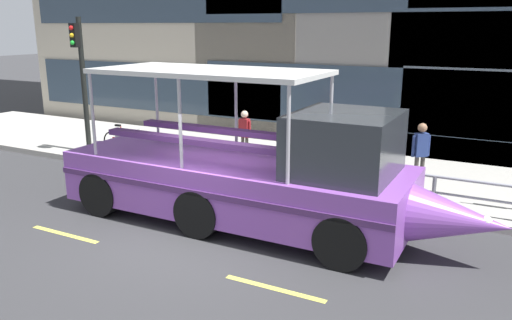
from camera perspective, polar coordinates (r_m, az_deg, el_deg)
ground_plane at (r=10.63m, az=-6.89°, el=-8.38°), size 120.00×120.00×0.00m
sidewalk at (r=15.27m, az=5.06°, el=-0.72°), size 32.00×4.80×0.18m
curb_edge at (r=13.10m, az=0.82°, el=-3.31°), size 32.00×0.18×0.18m
lane_centreline at (r=9.76m, az=-10.96°, el=-10.74°), size 25.80×0.12×0.01m
curb_guardrail at (r=13.06m, az=3.02°, el=-0.57°), size 11.27×0.09×0.78m
traffic_light_pole at (r=17.06m, az=-18.97°, el=9.27°), size 0.24×0.46×4.25m
leaned_bicycle at (r=16.68m, az=-14.53°, el=1.85°), size 1.74×0.46×0.96m
duck_tour_boat at (r=10.75m, az=0.13°, el=-1.83°), size 9.42×2.58×3.28m
pedestrian_near_bow at (r=13.30m, az=17.96°, el=1.14°), size 0.39×0.34×1.67m
pedestrian_mid_left at (r=13.68m, az=8.47°, el=2.17°), size 0.23×0.49×1.70m
pedestrian_mid_right at (r=15.14m, az=-1.28°, el=3.22°), size 0.45×0.21×1.56m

